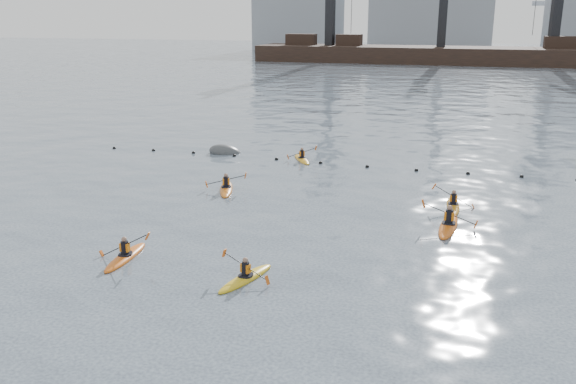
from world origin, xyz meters
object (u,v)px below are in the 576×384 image
kayaker_4 (449,225)px  kayaker_5 (302,159)px  mooring_buoy (225,153)px  kayaker_1 (246,277)px  kayaker_2 (226,188)px  kayaker_3 (453,205)px  kayaker_0 (125,256)px

kayaker_4 → kayaker_5: 14.44m
kayaker_4 → mooring_buoy: (-15.31, 11.13, -0.11)m
kayaker_1 → kayaker_2: 11.70m
kayaker_4 → kayaker_3: bearing=-86.8°
kayaker_0 → kayaker_4: 13.90m
kayaker_3 → kayaker_5: size_ratio=1.09×
kayaker_2 → kayaker_5: (1.99, 7.96, -0.01)m
kayaker_5 → mooring_buoy: (-5.56, 0.49, -0.09)m
kayaker_2 → kayaker_3: 11.82m
kayaker_0 → kayaker_1: 5.19m
mooring_buoy → kayaker_3: bearing=-27.4°
kayaker_4 → kayaker_5: bearing=-43.1°
kayaker_0 → kayaker_5: 18.11m
kayaker_1 → mooring_buoy: bearing=131.4°
kayaker_5 → kayaker_1: bearing=-111.2°
kayaker_2 → kayaker_5: size_ratio=1.18×
kayaker_1 → kayaker_3: 12.88m
kayaker_5 → kayaker_0: bearing=-127.2°
kayaker_5 → kayaker_2: bearing=-134.8°
kayaker_1 → kayaker_5: (-3.11, 18.49, -0.00)m
kayaker_0 → kayaker_3: (11.87, 10.50, -0.00)m
kayaker_3 → mooring_buoy: 17.33m
kayaker_1 → kayaker_3: size_ratio=0.99×
kayaker_2 → kayaker_4: kayaker_4 is taller
kayaker_1 → kayaker_5: bearing=116.4°
kayaker_3 → mooring_buoy: bearing=147.6°
kayaker_1 → kayaker_3: bearing=75.5°
kayaker_1 → mooring_buoy: size_ratio=1.35×
kayaker_1 → kayaker_0: bearing=-168.6°
kayaker_3 → kayaker_1: bearing=-126.3°
kayaker_1 → kayaker_5: size_ratio=1.08×
kayaker_2 → mooring_buoy: (-3.57, 8.45, -0.10)m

